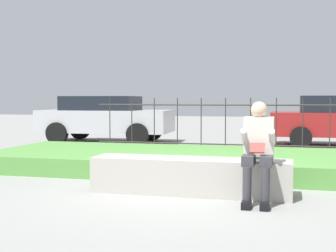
# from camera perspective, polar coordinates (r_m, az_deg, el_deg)

# --- Properties ---
(ground_plane) EXTENTS (60.00, 60.00, 0.00)m
(ground_plane) POSITION_cam_1_polar(r_m,az_deg,el_deg) (6.69, 1.66, -8.18)
(ground_plane) COLOR gray
(stone_bench) EXTENTS (2.79, 0.60, 0.50)m
(stone_bench) POSITION_cam_1_polar(r_m,az_deg,el_deg) (6.62, 2.74, -6.33)
(stone_bench) COLOR #ADA89E
(stone_bench) RESTS_ON ground_plane
(person_seated_reader) EXTENTS (0.42, 0.73, 1.30)m
(person_seated_reader) POSITION_cam_1_polar(r_m,az_deg,el_deg) (6.09, 10.94, -2.51)
(person_seated_reader) COLOR black
(person_seated_reader) RESTS_ON ground_plane
(grass_berm) EXTENTS (8.37, 3.02, 0.32)m
(grass_berm) POSITION_cam_1_polar(r_m,az_deg,el_deg) (8.80, 4.95, -4.36)
(grass_berm) COLOR #569342
(grass_berm) RESTS_ON ground_plane
(iron_fence) EXTENTS (6.37, 0.03, 1.36)m
(iron_fence) POSITION_cam_1_polar(r_m,az_deg,el_deg) (11.02, 7.02, 0.05)
(iron_fence) COLOR #332D28
(iron_fence) RESTS_ON ground_plane
(car_parked_left) EXTENTS (4.09, 2.15, 1.43)m
(car_parked_left) POSITION_cam_1_polar(r_m,az_deg,el_deg) (14.60, -7.64, 1.03)
(car_parked_left) COLOR #B7B7BC
(car_parked_left) RESTS_ON ground_plane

